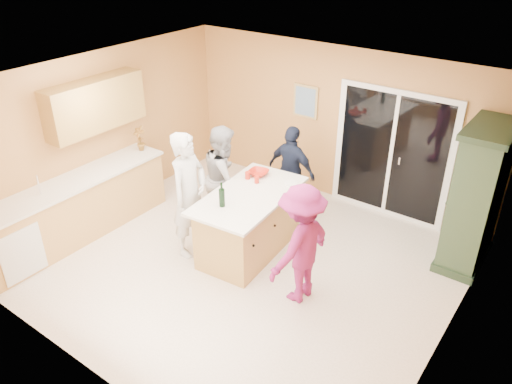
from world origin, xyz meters
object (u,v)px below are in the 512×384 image
Objects in this scene: green_hutch at (476,199)px; woman_white at (189,195)px; kitchen_island at (249,225)px; woman_navy at (292,171)px; woman_grey at (225,178)px; woman_magenta at (301,244)px.

green_hutch is 1.10× the size of woman_white.
green_hutch is at bearing 26.80° from kitchen_island.
woman_navy is at bearing -173.50° from green_hutch.
green_hutch is 3.57m from woman_grey.
green_hutch reaches higher than woman_navy.
woman_grey is (-3.34, -1.24, -0.17)m from green_hutch.
woman_grey is at bearing -3.56° from woman_white.
kitchen_island is at bearing -146.90° from woman_grey.
woman_white is (-3.29, -2.08, -0.07)m from green_hutch.
woman_magenta is (1.85, -0.80, -0.03)m from woman_grey.
woman_magenta is at bearing 130.19° from woman_navy.
woman_grey reaches higher than woman_navy.
woman_navy is at bearing 90.29° from kitchen_island.
green_hutch is at bearing 150.03° from woman_magenta.
woman_white is (-0.68, -0.48, 0.48)m from kitchen_island.
woman_magenta is (1.79, 0.04, -0.13)m from woman_white.
woman_grey reaches higher than woman_magenta.
woman_grey is 2.01m from woman_magenta.
woman_magenta is (-1.49, -2.03, -0.20)m from green_hutch.
kitchen_island is 1.24× the size of woman_navy.
woman_navy is at bearing -138.27° from woman_magenta.
woman_grey is at bearing 60.93° from woman_navy.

